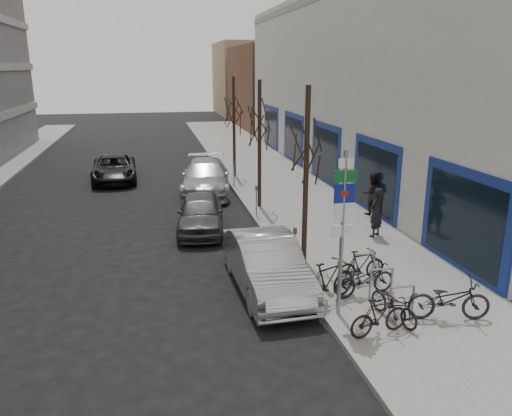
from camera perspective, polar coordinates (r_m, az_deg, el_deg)
name	(u,v)px	position (r m, az deg, el deg)	size (l,w,h in m)	color
ground	(242,329)	(12.18, -1.59, -13.64)	(120.00, 120.00, 0.00)	black
sidewalk_east	(301,205)	(22.21, 5.19, 0.32)	(5.00, 70.00, 0.15)	slate
commercial_building	(480,85)	(32.50, 24.21, 12.74)	(20.00, 32.00, 10.00)	#B7B7B2
brick_building_far	(296,87)	(52.62, 4.62, 13.62)	(12.00, 14.00, 8.00)	brown
tan_building_far	(268,79)	(67.24, 1.33, 14.56)	(13.00, 12.00, 9.00)	#937A5B
highway_sign_pole	(343,224)	(11.81, 9.86, -1.82)	(0.55, 0.10, 4.20)	gray
bike_rack	(381,280)	(13.51, 14.13, -7.93)	(0.66, 2.26, 0.83)	gray
tree_near	(307,134)	(14.76, 5.87, 8.40)	(1.80, 1.80, 5.50)	black
tree_mid	(260,114)	(21.01, 0.41, 10.68)	(1.80, 1.80, 5.50)	black
tree_far	(234,103)	(27.37, -2.56, 11.86)	(1.80, 1.80, 5.50)	black
meter_front	(295,244)	(14.92, 4.45, -4.11)	(0.10, 0.08, 1.27)	gray
meter_mid	(256,198)	(20.02, 0.05, 1.15)	(0.10, 0.08, 1.27)	gray
meter_back	(234,171)	(25.28, -2.54, 4.24)	(0.10, 0.08, 1.27)	gray
bike_near_left	(394,301)	(12.47, 15.53, -10.25)	(0.48, 1.58, 0.96)	black
bike_near_right	(379,316)	(11.76, 13.93, -11.87)	(0.46, 1.54, 0.94)	black
bike_mid_curb	(365,276)	(13.54, 12.33, -7.62)	(0.53, 1.76, 1.08)	black
bike_mid_inner	(328,281)	(12.99, 8.21, -8.26)	(0.57, 1.90, 1.15)	black
bike_far_curb	(449,296)	(12.87, 21.23, -9.37)	(0.59, 1.96, 1.20)	black
bike_far_inner	(361,265)	(14.42, 11.92, -6.39)	(0.46, 1.55, 0.94)	black
parked_car_front	(267,264)	(13.76, 1.23, -6.46)	(1.63, 4.68, 1.54)	#B1B1B6
parked_car_mid	(200,213)	(18.84, -6.36, -0.56)	(1.67, 4.15, 1.41)	#434348
parked_car_back	(206,177)	(24.46, -5.77, 3.51)	(2.25, 5.55, 1.61)	#A6A6AB
lane_car	(114,169)	(28.15, -15.90, 4.36)	(2.28, 4.93, 1.37)	black
pedestrian_near	(376,212)	(18.12, 13.54, -0.48)	(0.65, 0.42, 1.78)	black
pedestrian_far	(371,193)	(20.83, 13.05, 1.65)	(0.65, 0.44, 1.77)	black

